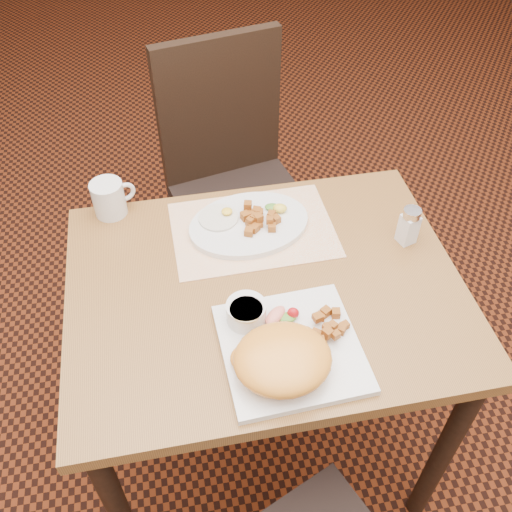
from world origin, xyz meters
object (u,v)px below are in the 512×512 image
object	(u,v)px
chair_far	(234,172)
plate_oval	(249,224)
coffee_mug	(110,198)
salt_shaker	(409,225)
plate_square	(291,348)
table	(265,314)

from	to	relation	value
chair_far	plate_oval	distance (m)	0.55
plate_oval	coffee_mug	xyz separation A→B (m)	(-0.34, 0.12, 0.04)
salt_shaker	plate_oval	bearing A→B (deg)	162.05
chair_far	plate_square	size ratio (longest dim) A/B	3.46
salt_shaker	coffee_mug	size ratio (longest dim) A/B	0.90
chair_far	plate_square	xyz separation A→B (m)	(-0.02, -0.88, 0.22)
plate_square	salt_shaker	xyz separation A→B (m)	(0.35, 0.26, 0.04)
table	plate_oval	xyz separation A→B (m)	(-0.00, 0.19, 0.12)
table	plate_square	distance (m)	0.22
salt_shaker	coffee_mug	xyz separation A→B (m)	(-0.70, 0.24, -0.01)
plate_square	plate_oval	distance (m)	0.38
plate_square	plate_oval	world-z (taller)	plate_oval
table	plate_oval	world-z (taller)	plate_oval
table	salt_shaker	bearing A→B (deg)	11.60
plate_square	chair_far	bearing A→B (deg)	88.68
plate_square	coffee_mug	xyz separation A→B (m)	(-0.35, 0.51, 0.04)
chair_far	salt_shaker	bearing A→B (deg)	105.86
table	plate_square	size ratio (longest dim) A/B	3.21
table	plate_square	world-z (taller)	plate_square
chair_far	coffee_mug	xyz separation A→B (m)	(-0.37, -0.38, 0.26)
table	coffee_mug	distance (m)	0.49
chair_far	plate_oval	xyz separation A→B (m)	(-0.04, -0.50, 0.22)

